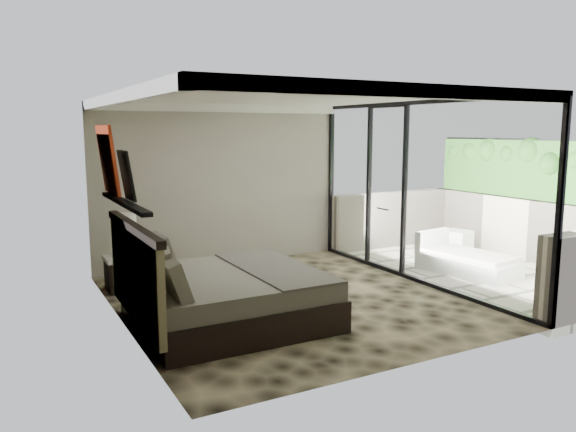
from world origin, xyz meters
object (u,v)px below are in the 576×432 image
table_lamp (125,229)px  lounger (465,261)px  ottoman (457,242)px  bed (220,294)px  nightstand (123,274)px

table_lamp → lounger: (5.20, -1.61, -0.72)m
ottoman → lounger: lounger is taller
table_lamp → bed: bearing=-70.7°
table_lamp → lounger: table_lamp is taller
ottoman → lounger: (-0.93, -1.12, -0.03)m
bed → lounger: bed is taller
nightstand → lounger: 5.50m
ottoman → nightstand: bearing=175.3°
bed → nightstand: size_ratio=4.53×
bed → nightstand: bed is taller
bed → table_lamp: size_ratio=3.65×
bed → nightstand: bearing=110.4°
table_lamp → ottoman: bearing=-4.6°
nightstand → ottoman: size_ratio=1.11×
nightstand → bed: bearing=-59.5°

